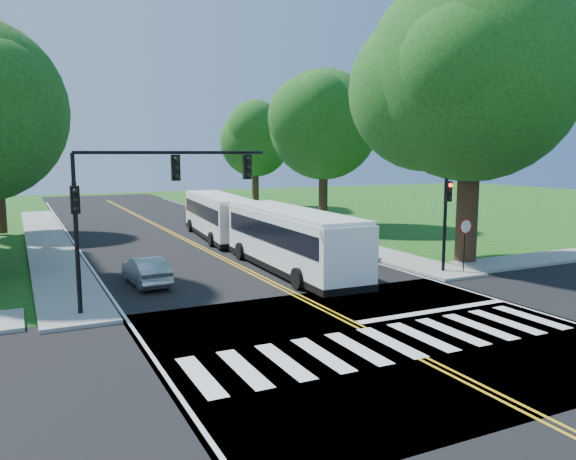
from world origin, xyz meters
TOP-DOWN VIEW (x-y plane):
  - ground at (0.00, 0.00)m, footprint 140.00×140.00m
  - road at (0.00, 18.00)m, footprint 14.00×96.00m
  - cross_road at (0.00, 0.00)m, footprint 60.00×12.00m
  - center_line at (0.00, 22.00)m, footprint 0.36×70.00m
  - edge_line_w at (-6.80, 22.00)m, footprint 0.12×70.00m
  - edge_line_e at (6.80, 22.00)m, footprint 0.12×70.00m
  - crosswalk at (0.00, -0.50)m, footprint 12.60×3.00m
  - stop_bar at (3.50, 1.60)m, footprint 6.60×0.40m
  - sidewalk_nw at (-8.30, 25.00)m, footprint 2.60×40.00m
  - sidewalk_ne at (8.30, 25.00)m, footprint 2.60×40.00m
  - tree_ne_big at (11.00, 8.00)m, footprint 10.80×10.80m
  - tree_east_mid at (11.50, 24.00)m, footprint 8.40×8.40m
  - tree_east_far at (12.50, 40.00)m, footprint 7.20×7.20m
  - signal_nw at (-5.86, 6.43)m, footprint 7.15×0.46m
  - signal_ne at (8.20, 6.44)m, footprint 0.30×0.46m
  - stop_sign at (9.00, 5.98)m, footprint 0.76×0.08m
  - bus_lead at (1.88, 10.18)m, footprint 3.11×11.72m
  - bus_follow at (2.26, 22.10)m, footprint 3.55×11.43m
  - hatchback at (-5.09, 10.34)m, footprint 1.53×3.85m
  - suv at (5.83, 12.32)m, footprint 2.59×4.46m
  - dark_sedan at (5.69, 20.43)m, footprint 3.17×5.11m

SIDE VIEW (x-z plane):
  - ground at x=0.00m, z-range 0.00..0.00m
  - road at x=0.00m, z-range 0.00..0.01m
  - cross_road at x=0.00m, z-range 0.00..0.01m
  - center_line at x=0.00m, z-range 0.01..0.02m
  - edge_line_w at x=-6.80m, z-range 0.01..0.02m
  - edge_line_e at x=6.80m, z-range 0.01..0.02m
  - crosswalk at x=0.00m, z-range 0.01..0.02m
  - stop_bar at x=3.50m, z-range 0.01..0.02m
  - sidewalk_nw at x=-8.30m, z-range 0.00..0.15m
  - sidewalk_ne at x=8.30m, z-range 0.00..0.15m
  - suv at x=5.83m, z-range 0.01..1.18m
  - hatchback at x=-5.09m, z-range 0.01..1.26m
  - dark_sedan at x=5.69m, z-range 0.01..1.39m
  - bus_follow at x=2.26m, z-range 0.09..3.00m
  - bus_lead at x=1.88m, z-range 0.10..3.11m
  - stop_sign at x=9.00m, z-range 0.77..3.30m
  - signal_ne at x=8.20m, z-range 0.76..5.16m
  - signal_nw at x=-5.86m, z-range 1.55..7.21m
  - tree_east_far at x=12.50m, z-range 1.69..12.03m
  - tree_east_mid at x=11.50m, z-range 1.89..13.82m
  - tree_ne_big at x=11.00m, z-range 2.17..17.08m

